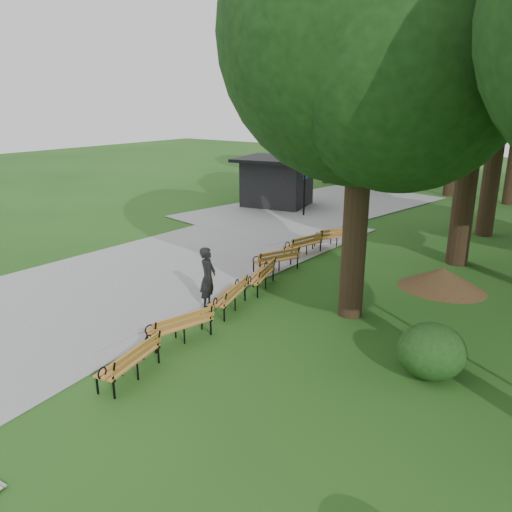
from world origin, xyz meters
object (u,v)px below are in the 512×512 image
Objects in this scene: person at (208,278)px; bench_2 at (228,296)px; lamp_post at (347,183)px; bench_0 at (129,360)px; bench_3 at (259,276)px; bench_6 at (334,236)px; kiosk at (277,182)px; bench_5 at (303,244)px; dirt_mound at (442,278)px; lawn_tree_0 at (367,36)px; lawn_tree_4 at (508,57)px; bench_1 at (180,325)px; bench_4 at (276,259)px.

person reaches higher than bench_2.
lamp_post is 15.80m from bench_0.
bench_3 is 1.00× the size of bench_6.
kiosk is at bearing -168.32° from bench_0.
bench_0 is at bearing 23.04° from bench_5.
bench_3 reaches higher than dirt_mound.
dirt_mound is 0.21× the size of lawn_tree_0.
kiosk is 1.90× the size of dirt_mound.
lawn_tree_4 is at bearing 147.19° from bench_2.
dirt_mound is 10.64m from bench_0.
person is 0.99× the size of bench_3.
bench_0 is (2.42, -15.51, -1.78)m from lamp_post.
person is at bearing 17.84° from bench_5.
lawn_tree_4 is (3.76, 16.17, 7.32)m from bench_1.
bench_0 is 1.00× the size of bench_1.
bench_6 is (-1.37, 12.34, 0.00)m from bench_0.
bench_3 is at bearing 175.97° from bench_0.
lamp_post is at bearing -150.44° from bench_4.
bench_6 is at bearing -51.77° from kiosk.
dirt_mound is at bearing 130.27° from bench_4.
kiosk reaches higher than bench_6.
bench_4 is (-1.16, 6.15, 0.00)m from bench_1.
person is 0.99× the size of bench_1.
bench_2 is 6.22m from bench_5.
lawn_tree_4 is at bearing 156.69° from bench_0.
bench_0 is at bearing -81.13° from lamp_post.
lawn_tree_0 reaches higher than bench_5.
bench_3 is 14.57m from lawn_tree_4.
kiosk is at bearing -102.54° from bench_6.
lawn_tree_0 reaches higher than bench_6.
dirt_mound is 1.27× the size of bench_0.
bench_2 is (0.62, 0.18, -0.50)m from person.
bench_3 is at bearing 40.27° from bench_4.
lamp_post is at bearing -16.43° from person.
bench_2 is at bearing 32.48° from bench_6.
dirt_mound is 7.23m from bench_2.
bench_2 and bench_3 have the same top height.
lamp_post is 9.45m from bench_3.
bench_0 reaches higher than dirt_mound.
bench_5 is (-1.12, 6.12, 0.00)m from bench_2.
dirt_mound is 11.11m from lawn_tree_4.
lawn_tree_4 is at bearing 24.56° from lamp_post.
lawn_tree_0 reaches higher than dirt_mound.
bench_0 is at bearing -111.82° from dirt_mound.
bench_5 is at bearing -82.87° from lamp_post.
lamp_post is 13.78m from bench_1.
lawn_tree_0 is (3.73, 2.02, 6.61)m from person.
bench_3 is at bearing 172.18° from bench_2.
lamp_post reaches higher than bench_2.
bench_1 is at bearing -9.60° from bench_2.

